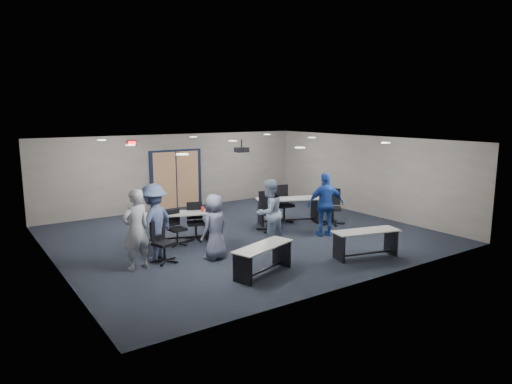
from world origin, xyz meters
TOP-DOWN VIEW (x-y plane):
  - floor at (0.00, 0.00)m, footprint 10.00×10.00m
  - back_wall at (0.00, 4.50)m, footprint 10.00×0.04m
  - front_wall at (0.00, -4.50)m, footprint 10.00×0.04m
  - left_wall at (-5.00, 0.00)m, footprint 0.04×9.00m
  - right_wall at (5.00, 0.00)m, footprint 0.04×9.00m
  - ceiling at (0.00, 0.00)m, footprint 10.00×9.00m
  - double_door at (0.00, 4.46)m, footprint 2.00×0.07m
  - exit_sign at (-1.60, 4.44)m, footprint 0.32×0.07m
  - ceiling_projector at (0.30, 0.50)m, footprint 0.35×0.32m
  - ceiling_can_lights at (0.00, 0.25)m, footprint 6.24×5.74m
  - table_front_left at (-1.36, -2.95)m, footprint 1.68×1.00m
  - table_front_right at (1.37, -3.39)m, footprint 1.74×0.95m
  - table_back_left at (-1.89, 0.44)m, footprint 2.08×1.24m
  - table_back_right at (1.93, 0.36)m, footprint 2.11×1.36m
  - chair_back_a at (-1.95, 0.17)m, footprint 0.63×0.63m
  - chair_back_b at (-1.34, 0.30)m, footprint 0.82×0.82m
  - chair_back_c at (0.93, -0.07)m, footprint 0.80×0.80m
  - chair_back_d at (1.99, 0.62)m, footprint 0.86×0.86m
  - chair_loose_left at (-2.81, -0.98)m, footprint 0.78×0.78m
  - chair_loose_right at (3.01, -0.54)m, footprint 0.98×0.98m
  - person_gray at (-3.51, -1.08)m, footprint 0.75×0.58m
  - person_plaid at (-1.70, -1.43)m, footprint 0.90×0.74m
  - person_lightblue at (0.06, -1.21)m, footprint 0.98×0.83m
  - person_navy at (1.91, -1.38)m, footprint 1.16×0.81m
  - person_back at (-2.91, -0.62)m, footprint 1.36×1.17m

SIDE VIEW (x-z plane):
  - floor at x=0.00m, z-range 0.00..0.00m
  - table_front_left at x=-1.36m, z-range 0.12..0.77m
  - table_front_right at x=1.37m, z-range 0.12..0.79m
  - chair_back_a at x=-1.95m, z-range 0.00..0.92m
  - chair_loose_left at x=-2.81m, z-range 0.00..0.99m
  - chair_back_b at x=-1.34m, z-range 0.00..1.03m
  - table_back_left at x=-1.89m, z-range 0.08..1.01m
  - chair_loose_right at x=3.01m, z-range 0.00..1.11m
  - table_back_right at x=1.93m, z-range 0.01..1.12m
  - chair_back_d at x=1.99m, z-range 0.00..1.16m
  - chair_back_c at x=0.93m, z-range 0.00..1.17m
  - person_plaid at x=-1.70m, z-range 0.00..1.58m
  - person_lightblue at x=0.06m, z-range 0.00..1.76m
  - person_navy at x=1.91m, z-range 0.00..1.82m
  - person_gray at x=-3.51m, z-range 0.00..1.83m
  - person_back at x=-2.91m, z-range 0.00..1.83m
  - double_door at x=0.00m, z-range -0.05..2.15m
  - back_wall at x=0.00m, z-range 0.00..2.70m
  - front_wall at x=0.00m, z-range 0.00..2.70m
  - left_wall at x=-5.00m, z-range 0.00..2.70m
  - right_wall at x=5.00m, z-range 0.00..2.70m
  - ceiling_projector at x=0.30m, z-range 2.22..2.59m
  - exit_sign at x=-1.60m, z-range 2.36..2.54m
  - ceiling_can_lights at x=0.00m, z-range 2.66..2.68m
  - ceiling at x=0.00m, z-range 2.68..2.72m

